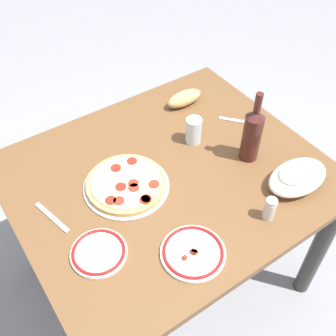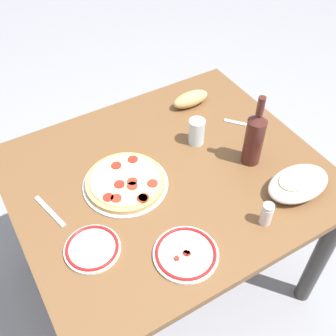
# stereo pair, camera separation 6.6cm
# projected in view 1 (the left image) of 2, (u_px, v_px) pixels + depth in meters

# --- Properties ---
(ground_plane) EXTENTS (8.00, 8.00, 0.00)m
(ground_plane) POSITION_uv_depth(u_px,v_px,m) (168.00, 274.00, 2.03)
(ground_plane) COLOR gray
(ground_plane) RESTS_ON ground
(dining_table) EXTENTS (1.11, 0.95, 0.73)m
(dining_table) POSITION_uv_depth(u_px,v_px,m) (168.00, 196.00, 1.59)
(dining_table) COLOR brown
(dining_table) RESTS_ON ground
(pepperoni_pizza) EXTENTS (0.31, 0.31, 0.03)m
(pepperoni_pizza) POSITION_uv_depth(u_px,v_px,m) (126.00, 184.00, 1.44)
(pepperoni_pizza) COLOR #B7B7BC
(pepperoni_pizza) RESTS_ON dining_table
(baked_pasta_dish) EXTENTS (0.24, 0.15, 0.08)m
(baked_pasta_dish) POSITION_uv_depth(u_px,v_px,m) (298.00, 176.00, 1.43)
(baked_pasta_dish) COLOR white
(baked_pasta_dish) RESTS_ON dining_table
(wine_bottle) EXTENTS (0.07, 0.07, 0.29)m
(wine_bottle) POSITION_uv_depth(u_px,v_px,m) (252.00, 133.00, 1.47)
(wine_bottle) COLOR #471E19
(wine_bottle) RESTS_ON dining_table
(water_glass) EXTENTS (0.06, 0.06, 0.11)m
(water_glass) POSITION_uv_depth(u_px,v_px,m) (194.00, 130.00, 1.58)
(water_glass) COLOR silver
(water_glass) RESTS_ON dining_table
(side_plate_near) EXTENTS (0.20, 0.20, 0.02)m
(side_plate_near) POSITION_uv_depth(u_px,v_px,m) (193.00, 252.00, 1.26)
(side_plate_near) COLOR white
(side_plate_near) RESTS_ON dining_table
(side_plate_far) EXTENTS (0.18, 0.18, 0.02)m
(side_plate_far) POSITION_uv_depth(u_px,v_px,m) (99.00, 252.00, 1.26)
(side_plate_far) COLOR white
(side_plate_far) RESTS_ON dining_table
(bread_loaf) EXTENTS (0.17, 0.07, 0.06)m
(bread_loaf) POSITION_uv_depth(u_px,v_px,m) (184.00, 98.00, 1.76)
(bread_loaf) COLOR tan
(bread_loaf) RESTS_ON dining_table
(spice_shaker) EXTENTS (0.04, 0.04, 0.09)m
(spice_shaker) POSITION_uv_depth(u_px,v_px,m) (270.00, 209.00, 1.33)
(spice_shaker) COLOR silver
(spice_shaker) RESTS_ON dining_table
(fork_left) EXTENTS (0.06, 0.17, 0.00)m
(fork_left) POSITION_uv_depth(u_px,v_px,m) (52.00, 217.00, 1.36)
(fork_left) COLOR #B7B7BC
(fork_left) RESTS_ON dining_table
(fork_right) EXTENTS (0.12, 0.14, 0.00)m
(fork_right) POSITION_uv_depth(u_px,v_px,m) (239.00, 121.00, 1.70)
(fork_right) COLOR #B7B7BC
(fork_right) RESTS_ON dining_table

